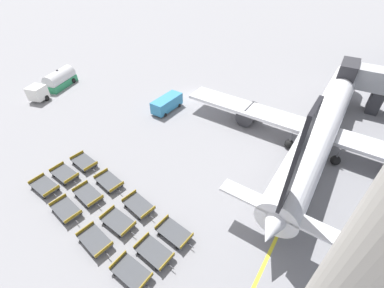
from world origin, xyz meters
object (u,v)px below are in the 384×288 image
(baggage_dolly_row_mid_a_col_a, at_px, (65,174))
(baggage_dolly_row_mid_b_col_a, at_px, (84,162))
(baggage_dolly_row_mid_b_col_c, at_px, (139,205))
(baggage_dolly_row_near_col_b, at_px, (66,210))
(fuel_tanker_primary, at_px, (56,82))
(airplane, at_px, (323,124))
(baggage_dolly_row_near_col_c, at_px, (95,240))
(baggage_dolly_row_near_col_a, at_px, (45,186))
(baggage_dolly_row_mid_b_col_d, at_px, (174,233))
(baggage_dolly_row_mid_b_col_b, at_px, (109,181))
(service_van, at_px, (167,103))
(baggage_dolly_row_mid_a_col_c, at_px, (118,222))
(baggage_dolly_row_mid_a_col_b, at_px, (88,195))
(baggage_dolly_row_near_col_d, at_px, (131,272))
(baggage_dolly_row_mid_a_col_d, at_px, (154,252))

(baggage_dolly_row_mid_a_col_a, height_order, baggage_dolly_row_mid_b_col_a, same)
(baggage_dolly_row_mid_b_col_c, bearing_deg, baggage_dolly_row_near_col_b, -139.11)
(baggage_dolly_row_mid_a_col_a, bearing_deg, fuel_tanker_primary, 150.68)
(airplane, xyz_separation_m, baggage_dolly_row_mid_b_col_a, (-20.72, -20.65, -2.54))
(baggage_dolly_row_near_col_c, height_order, baggage_dolly_row_mid_b_col_a, same)
(baggage_dolly_row_near_col_a, distance_m, baggage_dolly_row_near_col_c, 9.54)
(baggage_dolly_row_mid_b_col_d, bearing_deg, baggage_dolly_row_mid_b_col_b, 176.70)
(airplane, bearing_deg, baggage_dolly_row_mid_b_col_b, -127.26)
(baggage_dolly_row_near_col_a, relative_size, baggage_dolly_row_mid_b_col_b, 0.98)
(service_van, bearing_deg, baggage_dolly_row_mid_b_col_d, -47.36)
(baggage_dolly_row_near_col_c, distance_m, baggage_dolly_row_mid_a_col_a, 9.94)
(baggage_dolly_row_mid_a_col_a, bearing_deg, baggage_dolly_row_mid_b_col_a, 87.99)
(baggage_dolly_row_mid_a_col_c, height_order, baggage_dolly_row_mid_b_col_b, same)
(fuel_tanker_primary, bearing_deg, baggage_dolly_row_mid_b_col_a, -23.80)
(baggage_dolly_row_near_col_b, distance_m, baggage_dolly_row_mid_a_col_b, 2.42)
(baggage_dolly_row_mid_a_col_a, bearing_deg, baggage_dolly_row_near_col_d, -12.18)
(baggage_dolly_row_mid_a_col_b, height_order, baggage_dolly_row_mid_b_col_a, same)
(baggage_dolly_row_near_col_a, bearing_deg, baggage_dolly_row_mid_a_col_d, 6.25)
(airplane, height_order, service_van, airplane)
(airplane, distance_m, baggage_dolly_row_near_col_d, 27.14)
(service_van, bearing_deg, baggage_dolly_row_mid_a_col_b, -74.34)
(baggage_dolly_row_near_col_c, height_order, baggage_dolly_row_mid_a_col_c, same)
(baggage_dolly_row_mid_b_col_c, bearing_deg, airplane, 62.59)
(baggage_dolly_row_mid_b_col_a, bearing_deg, baggage_dolly_row_near_col_c, -30.41)
(baggage_dolly_row_near_col_c, bearing_deg, service_van, 115.31)
(airplane, xyz_separation_m, baggage_dolly_row_near_col_c, (-11.34, -26.15, -2.54))
(airplane, xyz_separation_m, baggage_dolly_row_mid_b_col_d, (-6.30, -21.46, -2.54))
(baggage_dolly_row_near_col_c, bearing_deg, baggage_dolly_row_mid_a_col_a, 162.26)
(airplane, relative_size, baggage_dolly_row_mid_a_col_a, 10.40)
(baggage_dolly_row_mid_b_col_a, relative_size, baggage_dolly_row_mid_b_col_c, 0.99)
(service_van, distance_m, baggage_dolly_row_mid_b_col_c, 18.97)
(airplane, relative_size, baggage_dolly_row_mid_a_col_c, 10.41)
(baggage_dolly_row_mid_a_col_b, bearing_deg, fuel_tanker_primary, 154.87)
(baggage_dolly_row_near_col_d, bearing_deg, baggage_dolly_row_mid_a_col_b, 163.55)
(fuel_tanker_primary, relative_size, baggage_dolly_row_mid_b_col_a, 2.60)
(baggage_dolly_row_mid_a_col_a, bearing_deg, baggage_dolly_row_mid_b_col_c, 10.89)
(baggage_dolly_row_mid_b_col_c, xyz_separation_m, baggage_dolly_row_mid_b_col_d, (4.71, -0.22, 0.00))
(baggage_dolly_row_mid_b_col_a, bearing_deg, baggage_dolly_row_near_col_b, -49.28)
(baggage_dolly_row_near_col_c, distance_m, baggage_dolly_row_near_col_d, 4.60)
(service_van, distance_m, baggage_dolly_row_near_col_b, 21.14)
(baggage_dolly_row_near_col_c, distance_m, baggage_dolly_row_mid_a_col_c, 2.46)
(baggage_dolly_row_mid_a_col_d, bearing_deg, baggage_dolly_row_mid_b_col_c, 150.02)
(baggage_dolly_row_mid_b_col_b, bearing_deg, fuel_tanker_primary, 159.76)
(baggage_dolly_row_mid_a_col_a, bearing_deg, baggage_dolly_row_near_col_b, -30.63)
(baggage_dolly_row_near_col_d, bearing_deg, baggage_dolly_row_mid_a_col_c, 150.98)
(baggage_dolly_row_near_col_b, relative_size, baggage_dolly_row_mid_b_col_a, 1.00)
(fuel_tanker_primary, relative_size, baggage_dolly_row_mid_a_col_c, 2.63)
(baggage_dolly_row_near_col_d, xyz_separation_m, baggage_dolly_row_mid_b_col_c, (-4.27, 4.92, 0.00))
(baggage_dolly_row_near_col_b, xyz_separation_m, baggage_dolly_row_near_col_d, (9.54, -0.36, 0.00))
(airplane, xyz_separation_m, baggage_dolly_row_mid_a_col_d, (-6.47, -23.87, -2.54))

